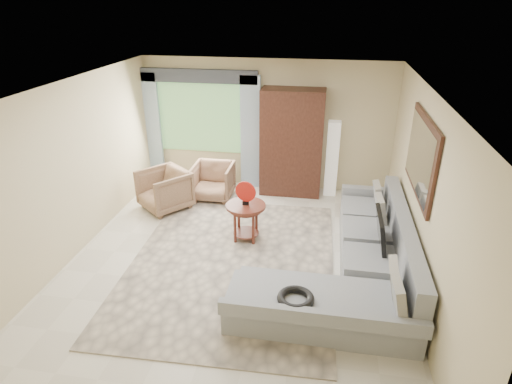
% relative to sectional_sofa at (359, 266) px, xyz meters
% --- Properties ---
extents(ground, '(6.00, 6.00, 0.00)m').
position_rel_sectional_sofa_xyz_m(ground, '(-1.78, 0.18, -0.28)').
color(ground, silver).
rests_on(ground, ground).
extents(area_rug, '(3.12, 4.09, 0.02)m').
position_rel_sectional_sofa_xyz_m(area_rug, '(-1.84, 0.19, -0.27)').
color(area_rug, '#C4B49B').
rests_on(area_rug, ground).
extents(sectional_sofa, '(2.30, 3.46, 0.90)m').
position_rel_sectional_sofa_xyz_m(sectional_sofa, '(0.00, 0.00, 0.00)').
color(sectional_sofa, gray).
rests_on(sectional_sofa, ground).
extents(tv_screen, '(0.14, 0.74, 0.48)m').
position_rel_sectional_sofa_xyz_m(tv_screen, '(0.27, 0.29, 0.44)').
color(tv_screen, black).
rests_on(tv_screen, sectional_sofa).
extents(garden_hose, '(0.43, 0.43, 0.09)m').
position_rel_sectional_sofa_xyz_m(garden_hose, '(-0.78, -1.16, 0.26)').
color(garden_hose, black).
rests_on(garden_hose, sectional_sofa).
extents(coffee_table, '(0.64, 0.64, 0.64)m').
position_rel_sectional_sofa_xyz_m(coffee_table, '(-1.76, 0.90, 0.05)').
color(coffee_table, '#4B1F14').
rests_on(coffee_table, ground).
extents(red_disc, '(0.34, 0.09, 0.34)m').
position_rel_sectional_sofa_xyz_m(red_disc, '(-1.76, 0.90, 0.59)').
color(red_disc, '#AA1911').
rests_on(red_disc, coffee_table).
extents(armchair_left, '(1.15, 1.15, 0.76)m').
position_rel_sectional_sofa_xyz_m(armchair_left, '(-3.48, 1.76, 0.09)').
color(armchair_left, '#9B7054').
rests_on(armchair_left, ground).
extents(armchair_right, '(0.76, 0.78, 0.71)m').
position_rel_sectional_sofa_xyz_m(armchair_right, '(-2.71, 2.36, 0.07)').
color(armchair_right, '#896B4B').
rests_on(armchair_right, ground).
extents(potted_plant, '(0.57, 0.54, 0.51)m').
position_rel_sectional_sofa_xyz_m(potted_plant, '(-4.10, 2.65, -0.03)').
color(potted_plant, '#999999').
rests_on(potted_plant, ground).
extents(armoire, '(1.20, 0.55, 2.10)m').
position_rel_sectional_sofa_xyz_m(armoire, '(-1.23, 2.90, 0.77)').
color(armoire, black).
rests_on(armoire, ground).
extents(floor_lamp, '(0.24, 0.24, 1.50)m').
position_rel_sectional_sofa_xyz_m(floor_lamp, '(-0.43, 2.96, 0.47)').
color(floor_lamp, silver).
rests_on(floor_lamp, ground).
extents(window, '(1.80, 0.04, 1.40)m').
position_rel_sectional_sofa_xyz_m(window, '(-3.13, 3.15, 1.12)').
color(window, '#669E59').
rests_on(window, wall_back).
extents(curtain_left, '(0.40, 0.08, 2.30)m').
position_rel_sectional_sofa_xyz_m(curtain_left, '(-4.18, 3.06, 0.87)').
color(curtain_left, '#9EB7CC').
rests_on(curtain_left, ground).
extents(curtain_right, '(0.40, 0.08, 2.30)m').
position_rel_sectional_sofa_xyz_m(curtain_right, '(-2.08, 3.06, 0.87)').
color(curtain_right, '#9EB7CC').
rests_on(curtain_right, ground).
extents(valance, '(2.40, 0.12, 0.26)m').
position_rel_sectional_sofa_xyz_m(valance, '(-3.13, 3.08, 1.97)').
color(valance, '#1E232D').
rests_on(valance, wall_back).
extents(wall_mirror, '(0.05, 1.70, 1.05)m').
position_rel_sectional_sofa_xyz_m(wall_mirror, '(0.68, 0.53, 1.47)').
color(wall_mirror, black).
rests_on(wall_mirror, wall_right).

